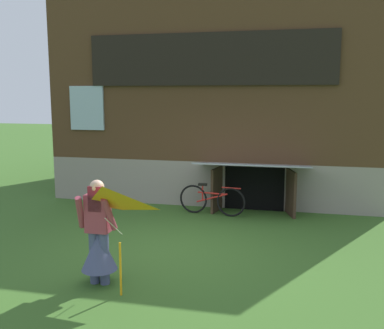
# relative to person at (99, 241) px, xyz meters

# --- Properties ---
(ground_plane) EXTENTS (60.00, 60.00, 0.00)m
(ground_plane) POSITION_rel_person_xyz_m (0.69, 1.74, -0.65)
(ground_plane) COLOR #386023
(log_house) EXTENTS (8.30, 6.56, 5.37)m
(log_house) POSITION_rel_person_xyz_m (0.69, 7.46, 2.04)
(log_house) COLOR gray
(log_house) RESTS_ON ground_plane
(person) EXTENTS (0.61, 0.52, 1.54)m
(person) POSITION_rel_person_xyz_m (0.00, 0.00, 0.00)
(person) COLOR #474C75
(person) RESTS_ON ground_plane
(kite) EXTENTS (0.84, 0.92, 1.45)m
(kite) POSITION_rel_person_xyz_m (0.33, -0.53, 0.55)
(kite) COLOR orange
(kite) RESTS_ON ground_plane
(bicycle_red) EXTENTS (1.56, 0.24, 0.72)m
(bicycle_red) POSITION_rel_person_xyz_m (0.91, 4.05, -0.30)
(bicycle_red) COLOR black
(bicycle_red) RESTS_ON ground_plane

